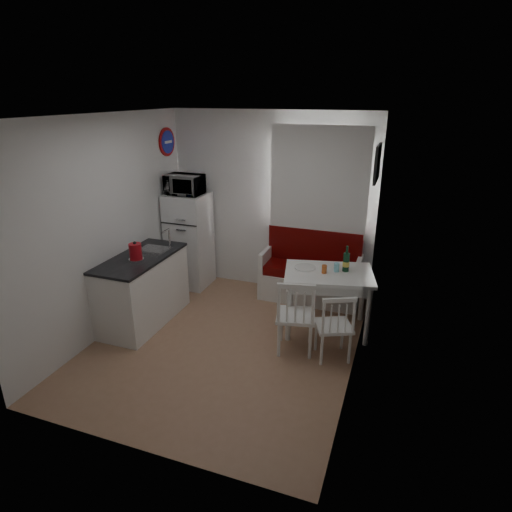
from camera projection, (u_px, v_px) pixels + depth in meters
The scene contains 22 objects.
floor at pixel (225, 343), 5.13m from camera, with size 3.00×3.50×0.02m, color #A27656.
ceiling at pixel (218, 115), 4.20m from camera, with size 3.00×3.50×0.02m, color white.
wall_back at pixel (271, 204), 6.20m from camera, with size 3.00×0.02×2.60m, color white.
wall_front at pixel (125, 313), 3.12m from camera, with size 3.00×0.02×2.60m, color white.
wall_left at pixel (108, 227), 5.13m from camera, with size 0.02×3.50×2.60m, color white.
wall_right at pixel (362, 257), 4.19m from camera, with size 0.02×3.50×2.60m, color white.
window at pixel (320, 185), 5.84m from camera, with size 1.22×0.06×1.47m, color white.
curtain at pixel (319, 182), 5.76m from camera, with size 1.35×0.02×1.50m, color white.
kitchen_counter at pixel (143, 289), 5.48m from camera, with size 0.62×1.32×1.16m.
wall_sign at pixel (167, 142), 6.10m from camera, with size 0.40×0.40×0.03m, color #1B27A2.
picture_frame at pixel (377, 163), 4.90m from camera, with size 0.04×0.52×0.42m, color black.
bench at pixel (311, 277), 6.12m from camera, with size 1.41×0.54×1.01m.
dining_table at pixel (328, 279), 5.18m from camera, with size 1.18×0.95×0.79m.
chair_left at pixel (294, 310), 4.72m from camera, with size 0.51×0.49×0.49m.
chair_right at pixel (333, 321), 4.61m from camera, with size 0.50×0.50×0.44m.
fridge at pixel (189, 240), 6.47m from camera, with size 0.57×0.57×1.43m, color white.
microwave at pixel (184, 185), 6.12m from camera, with size 0.52×0.35×0.29m, color white.
kettle at pixel (136, 252), 5.13m from camera, with size 0.18×0.18×0.24m, color #A90D17.
wine_bottle at pixel (346, 259), 5.12m from camera, with size 0.08×0.08×0.32m, color #123A21, non-canonical shape.
drinking_glass_orange at pixel (324, 269), 5.10m from camera, with size 0.06×0.06×0.10m, color #C95B21.
drinking_glass_blue at pixel (337, 267), 5.14m from camera, with size 0.06×0.06×0.11m, color #8AD9EC.
plate at pixel (305, 268), 5.25m from camera, with size 0.26×0.26×0.02m, color white.
Camera 1 is at (1.84, -4.03, 2.81)m, focal length 30.00 mm.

